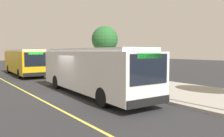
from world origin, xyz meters
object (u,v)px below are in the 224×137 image
Objects in this scene: waiting_bench at (119,76)px; pedestrian_commuter at (112,71)px; transit_bus_second at (24,61)px; route_sign_post at (122,63)px; transit_bus_main at (91,69)px.

pedestrian_commuter is (0.26, -0.99, 0.48)m from waiting_bench.
transit_bus_second is 4.01× the size of route_sign_post.
waiting_bench is at bearing 144.40° from route_sign_post.
transit_bus_main and transit_bus_second have the same top height.
waiting_bench is (-2.94, 4.58, -0.98)m from transit_bus_main.
transit_bus_main is 0.98× the size of transit_bus_second.
waiting_bench is at bearing 122.74° from transit_bus_main.
transit_bus_main is at bearing 0.93° from transit_bus_second.
transit_bus_main and route_sign_post have the same top height.
route_sign_post is at bearing 84.04° from transit_bus_main.
pedestrian_commuter is at bearing -75.22° from waiting_bench.
transit_bus_main reaches higher than pedestrian_commuter.
transit_bus_second is 6.65× the size of pedestrian_commuter.
route_sign_post is at bearing 9.50° from transit_bus_second.
waiting_bench is 4.13m from route_sign_post.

